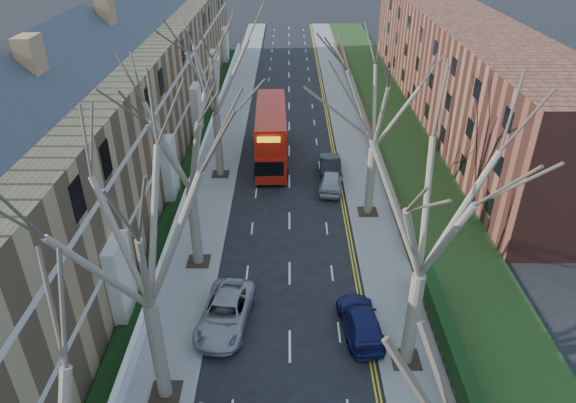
{
  "coord_description": "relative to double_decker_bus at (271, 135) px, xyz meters",
  "views": [
    {
      "loc": [
        -0.08,
        -9.91,
        19.53
      ],
      "look_at": [
        -0.1,
        18.36,
        3.11
      ],
      "focal_mm": 32.0,
      "sensor_mm": 36.0,
      "label": 1
    }
  ],
  "objects": [
    {
      "name": "car_right_far",
      "position": [
        4.95,
        -2.83,
        -1.49
      ],
      "size": [
        1.81,
        4.77,
        1.55
      ],
      "primitive_type": "imported",
      "rotation": [
        0.0,
        0.0,
        3.11
      ],
      "color": "black",
      "rests_on": "ground"
    },
    {
      "name": "pavement_right",
      "position": [
        7.56,
        7.78,
        -2.21
      ],
      "size": [
        3.0,
        102.0,
        0.12
      ],
      "primitive_type": "cube",
      "color": "slate",
      "rests_on": "ground"
    },
    {
      "name": "tree_left_dist",
      "position": [
        -4.14,
        -3.22,
        7.29
      ],
      "size": [
        10.5,
        10.5,
        14.71
      ],
      "color": "#706250",
      "rests_on": "ground"
    },
    {
      "name": "grass_verge_right",
      "position": [
        12.06,
        7.78,
        -2.12
      ],
      "size": [
        6.0,
        102.0,
        0.06
      ],
      "color": "#1D3513",
      "rests_on": "ground"
    },
    {
      "name": "pavement_left",
      "position": [
        -4.44,
        7.78,
        -2.21
      ],
      "size": [
        3.0,
        102.0,
        0.12
      ],
      "primitive_type": "cube",
      "color": "slate",
      "rests_on": "ground"
    },
    {
      "name": "car_left_far",
      "position": [
        -1.86,
        -20.58,
        -1.52
      ],
      "size": [
        3.15,
        5.63,
        1.49
      ],
      "primitive_type": "imported",
      "rotation": [
        0.0,
        0.0,
        -0.13
      ],
      "color": "#97979C",
      "rests_on": "ground"
    },
    {
      "name": "terrace_left",
      "position": [
        -12.08,
        -0.22,
        3.26
      ],
      "size": [
        9.7,
        78.0,
        13.6
      ],
      "color": "#9A7A4E",
      "rests_on": "ground"
    },
    {
      "name": "tree_right_far",
      "position": [
        7.26,
        -9.22,
        6.98
      ],
      "size": [
        10.15,
        10.15,
        14.22
      ],
      "color": "#706250",
      "rests_on": "ground"
    },
    {
      "name": "tree_left_mid",
      "position": [
        -4.14,
        -25.22,
        7.29
      ],
      "size": [
        10.5,
        10.5,
        14.71
      ],
      "color": "#706250",
      "rests_on": "ground"
    },
    {
      "name": "car_right_mid",
      "position": [
        4.85,
        -5.49,
        -1.52
      ],
      "size": [
        2.32,
        4.59,
        1.5
      ],
      "primitive_type": "imported",
      "rotation": [
        0.0,
        0.0,
        3.01
      ],
      "color": "#9FA2A8",
      "rests_on": "ground"
    },
    {
      "name": "flats_right",
      "position": [
        19.02,
        11.78,
        2.72
      ],
      "size": [
        13.97,
        54.0,
        10.0
      ],
      "color": "brown",
      "rests_on": "ground"
    },
    {
      "name": "tree_left_far",
      "position": [
        -4.14,
        -15.22,
        6.97
      ],
      "size": [
        10.15,
        10.15,
        14.22
      ],
      "color": "#706250",
      "rests_on": "ground"
    },
    {
      "name": "front_wall_left",
      "position": [
        -6.09,
        -0.22,
        -1.65
      ],
      "size": [
        0.3,
        78.0,
        1.0
      ],
      "color": "white",
      "rests_on": "ground"
    },
    {
      "name": "double_decker_bus",
      "position": [
        0.0,
        0.0,
        0.0
      ],
      "size": [
        3.01,
        11.08,
        4.61
      ],
      "rotation": [
        0.0,
        0.0,
        3.17
      ],
      "color": "#AC170C",
      "rests_on": "ground"
    },
    {
      "name": "tree_right_mid",
      "position": [
        7.26,
        -23.22,
        7.29
      ],
      "size": [
        10.5,
        10.5,
        14.71
      ],
      "color": "#706250",
      "rests_on": "ground"
    },
    {
      "name": "car_right_near",
      "position": [
        5.26,
        -21.12,
        -1.59
      ],
      "size": [
        2.4,
        4.87,
        1.36
      ],
      "primitive_type": "imported",
      "rotation": [
        0.0,
        0.0,
        3.25
      ],
      "color": "#16194E",
      "rests_on": "ground"
    }
  ]
}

